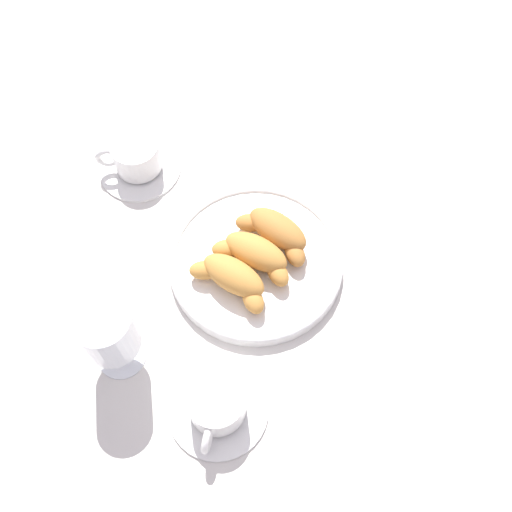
{
  "coord_description": "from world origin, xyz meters",
  "views": [
    {
      "loc": [
        -0.24,
        0.34,
        0.81
      ],
      "look_at": [
        -0.02,
        -0.01,
        0.03
      ],
      "focal_mm": 42.31,
      "sensor_mm": 36.0,
      "label": 1
    }
  ],
  "objects": [
    {
      "name": "croissant_small",
      "position": [
        -0.02,
        -0.01,
        0.04
      ],
      "size": [
        0.14,
        0.07,
        0.04
      ],
      "color": "#CC893D",
      "rests_on": "pastry_plate"
    },
    {
      "name": "croissant_extra",
      "position": [
        -0.01,
        0.04,
        0.04
      ],
      "size": [
        0.14,
        0.06,
        0.04
      ],
      "color": "#CC893D",
      "rests_on": "pastry_plate"
    },
    {
      "name": "coffee_cup_near",
      "position": [
        0.24,
        -0.06,
        0.03
      ],
      "size": [
        0.14,
        0.14,
        0.06
      ],
      "color": "white",
      "rests_on": "ground_plane"
    },
    {
      "name": "coffee_cup_far",
      "position": [
        -0.09,
        0.2,
        0.03
      ],
      "size": [
        0.14,
        0.14,
        0.06
      ],
      "color": "white",
      "rests_on": "ground_plane"
    },
    {
      "name": "juice_glass_left",
      "position": [
        0.06,
        0.21,
        0.09
      ],
      "size": [
        0.08,
        0.08,
        0.14
      ],
      "color": "white",
      "rests_on": "ground_plane"
    },
    {
      "name": "croissant_large",
      "position": [
        -0.02,
        -0.06,
        0.04
      ],
      "size": [
        0.14,
        0.07,
        0.04
      ],
      "color": "#BC7A38",
      "rests_on": "pastry_plate"
    },
    {
      "name": "pastry_plate",
      "position": [
        -0.02,
        -0.01,
        0.01
      ],
      "size": [
        0.26,
        0.26,
        0.02
      ],
      "color": "white",
      "rests_on": "ground_plane"
    },
    {
      "name": "ground_plane",
      "position": [
        0.0,
        0.0,
        0.0
      ],
      "size": [
        2.2,
        2.2,
        0.0
      ],
      "primitive_type": "plane",
      "color": "silver"
    }
  ]
}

